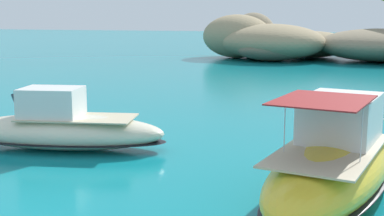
# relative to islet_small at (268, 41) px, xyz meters

# --- Properties ---
(islet_small) EXTENTS (25.02, 23.64, 6.46)m
(islet_small) POSITION_rel_islet_small_xyz_m (0.00, 0.00, 0.00)
(islet_small) COLOR #9E8966
(islet_small) RESTS_ON ground
(motorboat_cream) EXTENTS (9.67, 4.64, 2.74)m
(motorboat_cream) POSITION_rel_islet_small_xyz_m (0.45, -53.14, -1.59)
(motorboat_cream) COLOR beige
(motorboat_cream) RESTS_ON ground
(motorboat_yellow) EXTENTS (5.18, 11.39, 3.44)m
(motorboat_yellow) POSITION_rel_islet_small_xyz_m (12.27, -55.29, -1.42)
(motorboat_yellow) COLOR yellow
(motorboat_yellow) RESTS_ON ground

